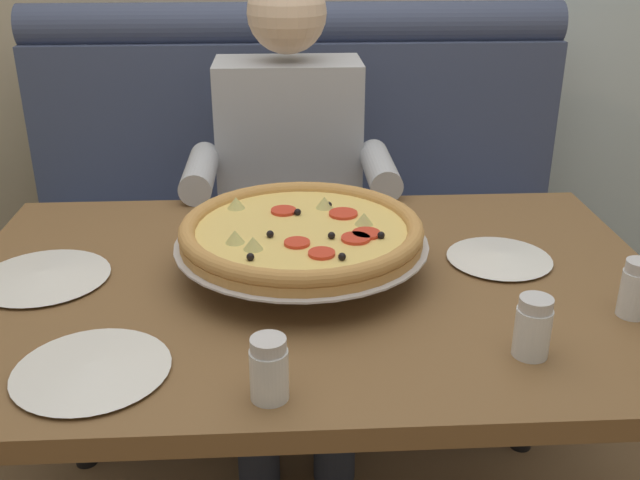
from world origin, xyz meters
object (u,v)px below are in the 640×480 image
object	(u,v)px
shaker_parmesan	(269,373)
plate_near_left	(43,274)
pizza	(302,232)
diner_main	(290,182)
shaker_pepper_flakes	(532,331)
dining_table	(312,318)
shaker_oregano	(635,293)
plate_near_right	(91,367)
booth_bench	(300,245)
plate_far_side	(499,256)
patio_chair	(587,108)

from	to	relation	value
shaker_parmesan	plate_near_left	size ratio (longest dim) A/B	0.39
pizza	shaker_parmesan	distance (m)	0.42
diner_main	shaker_pepper_flakes	xyz separation A→B (m)	(0.36, -0.93, 0.07)
diner_main	shaker_pepper_flakes	size ratio (longest dim) A/B	12.62
dining_table	diner_main	bearing A→B (deg)	92.65
shaker_oregano	plate_near_right	bearing A→B (deg)	-172.04
booth_bench	plate_far_side	xyz separation A→B (m)	(0.38, -0.85, 0.35)
pizza	plate_near_left	world-z (taller)	pizza
shaker_parmesan	plate_far_side	bearing A→B (deg)	43.35
shaker_oregano	shaker_pepper_flakes	bearing A→B (deg)	-152.31
plate_near_left	pizza	bearing A→B (deg)	1.29
plate_near_left	plate_far_side	world-z (taller)	same
booth_bench	dining_table	size ratio (longest dim) A/B	1.29
booth_bench	patio_chair	bearing A→B (deg)	41.48
shaker_oregano	diner_main	bearing A→B (deg)	125.40
dining_table	patio_chair	distance (m)	2.63
diner_main	patio_chair	size ratio (longest dim) A/B	1.48
booth_bench	dining_table	xyz separation A→B (m)	(0.00, -0.92, 0.26)
shaker_oregano	booth_bench	bearing A→B (deg)	116.92
diner_main	plate_near_left	xyz separation A→B (m)	(-0.48, -0.62, 0.04)
shaker_pepper_flakes	shaker_oregano	distance (m)	0.24
shaker_parmesan	plate_far_side	xyz separation A→B (m)	(0.46, 0.43, -0.03)
dining_table	shaker_oregano	bearing A→B (deg)	-16.77
patio_chair	plate_far_side	bearing A→B (deg)	-116.57
diner_main	booth_bench	bearing A→B (deg)	83.57
plate_near_left	plate_far_side	size ratio (longest dim) A/B	1.18
shaker_parmesan	pizza	bearing A→B (deg)	81.74
patio_chair	plate_near_left	bearing A→B (deg)	-132.13
plate_near_left	shaker_oregano	bearing A→B (deg)	-10.43
patio_chair	pizza	bearing A→B (deg)	-124.21
shaker_oregano	plate_near_left	xyz separation A→B (m)	(-1.06, 0.20, -0.03)
dining_table	shaker_parmesan	bearing A→B (deg)	-101.75
diner_main	patio_chair	world-z (taller)	diner_main
shaker_pepper_flakes	plate_near_right	bearing A→B (deg)	-178.99
shaker_pepper_flakes	plate_near_right	size ratio (longest dim) A/B	0.42
shaker_oregano	plate_near_left	world-z (taller)	shaker_oregano
dining_table	plate_near_left	bearing A→B (deg)	176.67
dining_table	shaker_oregano	xyz separation A→B (m)	(0.55, -0.17, 0.13)
shaker_parmesan	plate_far_side	distance (m)	0.63
shaker_parmesan	plate_near_right	distance (m)	0.28
pizza	patio_chair	size ratio (longest dim) A/B	0.57
diner_main	patio_chair	distance (m)	2.15
shaker_pepper_flakes	diner_main	bearing A→B (deg)	111.36
plate_near_right	plate_far_side	world-z (taller)	same
plate_near_left	plate_far_side	distance (m)	0.89
pizza	plate_near_right	world-z (taller)	pizza
plate_far_side	patio_chair	size ratio (longest dim) A/B	0.24
booth_bench	patio_chair	xyz separation A→B (m)	(1.45, 1.28, 0.13)
dining_table	plate_far_side	size ratio (longest dim) A/B	6.43
shaker_oregano	patio_chair	distance (m)	2.54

